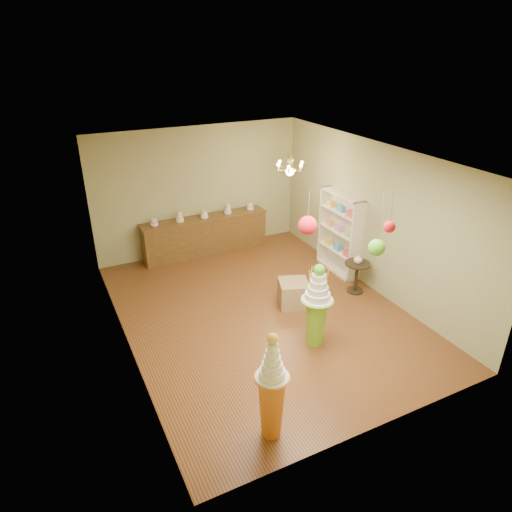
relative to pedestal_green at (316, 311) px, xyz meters
name	(u,v)px	position (x,y,z in m)	size (l,w,h in m)	color
floor	(261,312)	(-0.37, 1.30, -0.65)	(6.50, 6.50, 0.00)	brown
ceiling	(262,157)	(-0.37, 1.30, 2.35)	(6.50, 6.50, 0.00)	silver
wall_back	(199,191)	(-0.37, 4.55, 0.85)	(5.00, 0.04, 3.00)	#9A9C6D
wall_front	(384,338)	(-0.37, -1.95, 0.85)	(5.00, 0.04, 3.00)	#9A9C6D
wall_left	(119,269)	(-2.87, 1.30, 0.85)	(0.04, 6.50, 3.00)	#9A9C6D
wall_right	(373,218)	(2.13, 1.30, 0.85)	(0.04, 6.50, 3.00)	#9A9C6D
pedestal_green	(316,311)	(0.00, 0.00, 0.00)	(0.64, 0.64, 1.52)	#7EC02A
pedestal_orange	(272,398)	(-1.60, -1.41, -0.03)	(0.51, 0.51, 1.60)	#CE6718
burlap_riser	(293,293)	(0.32, 1.26, -0.40)	(0.55, 0.55, 0.50)	#987E53
sideboard	(205,235)	(-0.37, 4.27, -0.17)	(3.04, 0.54, 1.16)	brown
shelving_unit	(340,233)	(1.97, 2.10, 0.25)	(0.33, 1.20, 1.80)	silver
round_table	(357,273)	(1.73, 1.14, -0.23)	(0.66, 0.66, 0.66)	black
vase	(358,259)	(1.73, 1.14, 0.10)	(0.18, 0.18, 0.18)	silver
pom_red_left	(308,225)	(-0.57, -0.46, 1.81)	(0.26, 0.26, 0.67)	#453E31
pom_green_mid	(377,247)	(0.27, -0.93, 1.50)	(0.23, 0.23, 0.97)	#453E31
pom_red_right	(389,227)	(0.23, -1.16, 1.90)	(0.16, 0.16, 0.53)	#453E31
chandelier	(290,169)	(0.98, 2.67, 1.65)	(0.67, 0.67, 0.85)	gold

